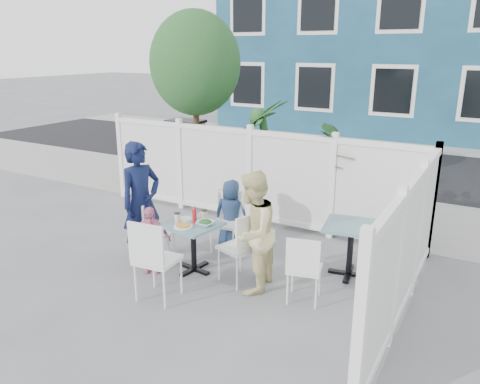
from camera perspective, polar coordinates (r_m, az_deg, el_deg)
The scene contains 30 objects.
ground at distance 6.38m, azimuth -10.19°, elevation -9.98°, with size 80.00×80.00×0.00m, color slate.
near_sidewalk at distance 9.37m, azimuth 4.73°, elevation -0.78°, with size 24.00×2.60×0.01m, color gray.
street at distance 12.70m, azimuth 11.87°, elevation 3.68°, with size 24.00×5.00×0.01m, color black.
far_sidewalk at distance 15.62m, azimuth 15.47°, elevation 5.92°, with size 24.00×1.60×0.01m, color gray.
building at distance 18.78m, azimuth 17.46°, elevation 16.77°, with size 11.00×6.00×6.00m.
fence_back at distance 7.90m, azimuth 1.20°, elevation 1.77°, with size 5.86×0.08×1.60m.
fence_right at distance 5.38m, azimuth 19.61°, elevation -6.84°, with size 0.08×3.66×1.60m.
tree at distance 9.29m, azimuth -5.54°, elevation 15.29°, with size 1.80×1.62×3.59m.
utility_cabinet at distance 10.54m, azimuth -6.53°, elevation 4.86°, with size 0.71×0.51×1.31m, color gold.
potted_shrub_a at distance 8.50m, azimuth 2.74°, elevation 4.43°, with size 1.13×1.13×2.02m, color #1B4527.
potted_shrub_b at distance 7.81m, azimuth 14.47°, elevation 1.58°, with size 1.54×1.33×1.71m, color #1B4527.
main_table at distance 6.24m, azimuth -5.72°, elevation -5.16°, with size 0.72×0.72×0.67m.
spare_table at distance 6.23m, azimuth 13.39°, elevation -5.26°, with size 0.78×0.78×0.71m.
chair_left at distance 6.69m, azimuth -10.37°, elevation -4.09°, with size 0.49×0.50×0.84m.
chair_right at distance 5.86m, azimuth 0.38°, elevation -6.21°, with size 0.53×0.54×0.95m.
chair_back at distance 6.86m, azimuth -1.45°, elevation -2.99°, with size 0.46×0.45×0.89m.
chair_near at distance 5.54m, azimuth -10.57°, elevation -7.57°, with size 0.50×0.49×1.02m.
chair_spare at distance 5.48m, azimuth 7.78°, elevation -8.81°, with size 0.46×0.45×0.85m.
man at distance 6.57m, azimuth -11.96°, elevation -1.25°, with size 0.62×0.41×1.69m, color #0E1538.
woman at distance 5.65m, azimuth 1.51°, elevation -4.95°, with size 0.73×0.57×1.51m, color gold.
boy at distance 6.93m, azimuth -1.08°, elevation -2.73°, with size 0.51×0.33×1.05m, color navy.
toddler at distance 6.33m, azimuth -10.84°, elevation -5.69°, with size 0.54×0.22×0.91m, color pink.
plate_main at distance 6.07m, azimuth -6.93°, elevation -4.21°, with size 0.24×0.24×0.02m, color white.
plate_side at distance 6.34m, azimuth -6.78°, elevation -3.29°, with size 0.21×0.21×0.01m, color white.
salad_bowl at distance 6.10m, azimuth -4.26°, elevation -3.84°, with size 0.22×0.22×0.05m, color white.
coffee_cup_a at distance 6.23m, azimuth -7.64°, elevation -3.16°, with size 0.08×0.08×0.12m, color beige.
coffee_cup_b at distance 6.30m, azimuth -4.35°, elevation -2.81°, with size 0.08×0.08×0.12m, color beige.
ketchup_bottle at distance 6.18m, azimuth -5.58°, elevation -2.91°, with size 0.06×0.06×0.19m, color #B3161E.
salt_shaker at distance 6.39m, azimuth -4.83°, elevation -2.79°, with size 0.03×0.03×0.07m, color white.
pepper_shaker at distance 6.37m, azimuth -4.65°, elevation -2.85°, with size 0.03×0.03×0.07m, color black.
Camera 1 is at (3.73, -4.30, 2.88)m, focal length 35.00 mm.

